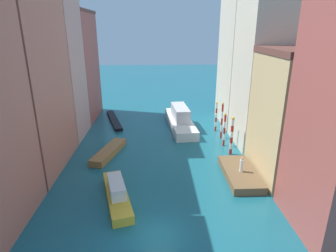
{
  "coord_description": "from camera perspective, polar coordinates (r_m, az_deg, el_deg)",
  "views": [
    {
      "loc": [
        0.0,
        -16.69,
        14.35
      ],
      "look_at": [
        1.51,
        20.0,
        1.5
      ],
      "focal_mm": 29.92,
      "sensor_mm": 36.0,
      "label": 1
    }
  ],
  "objects": [
    {
      "name": "gondola_black",
      "position": [
        46.35,
        -10.93,
        1.2
      ],
      "size": [
        3.9,
        10.05,
        0.47
      ],
      "color": "black",
      "rests_on": "ground"
    },
    {
      "name": "building_left_1",
      "position": [
        32.02,
        -28.21,
        7.72
      ],
      "size": [
        7.45,
        10.96,
        18.33
      ],
      "color": "#C6705B",
      "rests_on": "ground"
    },
    {
      "name": "waterfront_dock",
      "position": [
        29.74,
        14.45,
        -9.37
      ],
      "size": [
        3.07,
        6.94,
        0.79
      ],
      "color": "brown",
      "rests_on": "ground"
    },
    {
      "name": "mooring_pole_0",
      "position": [
        33.79,
        12.85,
        -1.9
      ],
      "size": [
        0.38,
        0.38,
        4.73
      ],
      "color": "red",
      "rests_on": "ground"
    },
    {
      "name": "building_right_3",
      "position": [
        44.79,
        16.16,
        14.14
      ],
      "size": [
        7.45,
        9.26,
        21.78
      ],
      "color": "beige",
      "rests_on": "ground"
    },
    {
      "name": "mooring_pole_2",
      "position": [
        38.52,
        10.92,
        1.13
      ],
      "size": [
        0.28,
        0.28,
        5.06
      ],
      "color": "red",
      "rests_on": "ground"
    },
    {
      "name": "vaporetto_white",
      "position": [
        42.77,
        2.48,
        1.3
      ],
      "size": [
        4.23,
        12.84,
        3.24
      ],
      "color": "white",
      "rests_on": "ground"
    },
    {
      "name": "motorboat_0",
      "position": [
        25.69,
        -10.38,
        -13.22
      ],
      "size": [
        3.63,
        7.85,
        1.86
      ],
      "color": "gold",
      "rests_on": "ground"
    },
    {
      "name": "building_left_2",
      "position": [
        40.23,
        -23.03,
        12.38
      ],
      "size": [
        7.45,
        7.41,
        21.07
      ],
      "color": "tan",
      "rests_on": "ground"
    },
    {
      "name": "mooring_pole_1",
      "position": [
        36.15,
        11.43,
        -0.69
      ],
      "size": [
        0.3,
        0.3,
        4.38
      ],
      "color": "red",
      "rests_on": "ground"
    },
    {
      "name": "building_right_2",
      "position": [
        36.64,
        20.35,
        12.36
      ],
      "size": [
        7.45,
        8.15,
        21.31
      ],
      "color": "beige",
      "rests_on": "ground"
    },
    {
      "name": "person_on_dock",
      "position": [
        28.99,
        14.75,
        -7.71
      ],
      "size": [
        0.36,
        0.36,
        1.55
      ],
      "color": "white",
      "rests_on": "waterfront_dock"
    },
    {
      "name": "building_right_1",
      "position": [
        30.05,
        25.2,
        1.96
      ],
      "size": [
        7.45,
        8.46,
        12.66
      ],
      "color": "#DBB77A",
      "rests_on": "ground"
    },
    {
      "name": "motorboat_1",
      "position": [
        34.36,
        -11.96,
        -5.14
      ],
      "size": [
        3.5,
        7.23,
        0.78
      ],
      "color": "olive",
      "rests_on": "ground"
    },
    {
      "name": "mooring_pole_3",
      "position": [
        41.32,
        9.78,
        1.98
      ],
      "size": [
        0.31,
        0.31,
        4.41
      ],
      "color": "red",
      "rests_on": "ground"
    },
    {
      "name": "ground_plane",
      "position": [
        43.62,
        -2.22,
        0.06
      ],
      "size": [
        154.0,
        154.0,
        0.0
      ],
      "primitive_type": "plane",
      "color": "#196070"
    },
    {
      "name": "building_left_3",
      "position": [
        48.64,
        -19.26,
        11.37
      ],
      "size": [
        7.45,
        10.01,
        17.05
      ],
      "color": "#B25147",
      "rests_on": "ground"
    }
  ]
}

